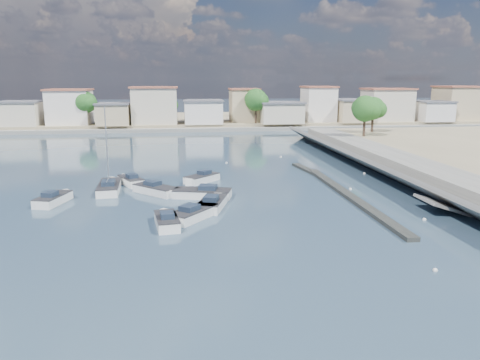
# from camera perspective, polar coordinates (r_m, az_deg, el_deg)

# --- Properties ---
(ground) EXTENTS (400.00, 400.00, 0.00)m
(ground) POSITION_cam_1_polar(r_m,az_deg,el_deg) (74.46, 0.03, 3.37)
(ground) COLOR #284051
(ground) RESTS_ON ground
(seawall_walkway) EXTENTS (5.00, 90.00, 1.80)m
(seawall_walkway) POSITION_cam_1_polar(r_m,az_deg,el_deg) (54.82, 23.47, 0.08)
(seawall_walkway) COLOR slate
(seawall_walkway) RESTS_ON ground
(breakwater) EXTENTS (2.00, 31.02, 0.35)m
(breakwater) POSITION_cam_1_polar(r_m,az_deg,el_deg) (49.79, 12.03, -1.17)
(breakwater) COLOR black
(breakwater) RESTS_ON ground
(far_shore_land) EXTENTS (160.00, 40.00, 1.40)m
(far_shore_land) POSITION_cam_1_polar(r_m,az_deg,el_deg) (125.78, -3.04, 7.31)
(far_shore_land) COLOR gray
(far_shore_land) RESTS_ON ground
(far_shore_quay) EXTENTS (160.00, 2.50, 0.80)m
(far_shore_quay) POSITION_cam_1_polar(r_m,az_deg,el_deg) (104.98, -2.16, 6.18)
(far_shore_quay) COLOR slate
(far_shore_quay) RESTS_ON ground
(far_town) EXTENTS (113.01, 12.80, 8.35)m
(far_town) POSITION_cam_1_polar(r_m,az_deg,el_deg) (111.91, 3.08, 8.88)
(far_town) COLOR beige
(far_town) RESTS_ON far_shore_land
(shore_trees) EXTENTS (74.56, 38.32, 7.92)m
(shore_trees) POSITION_cam_1_polar(r_m,az_deg,el_deg) (102.76, 2.66, 9.30)
(shore_trees) COLOR #38281E
(shore_trees) RESTS_ON ground
(motorboat_a) EXTENTS (2.22, 4.82, 1.48)m
(motorboat_a) POSITION_cam_1_polar(r_m,az_deg,el_deg) (37.94, -8.95, -4.95)
(motorboat_a) COLOR white
(motorboat_a) RESTS_ON ground
(motorboat_b) EXTENTS (3.23, 5.42, 1.48)m
(motorboat_b) POSITION_cam_1_polar(r_m,az_deg,el_deg) (42.68, -3.32, -2.87)
(motorboat_b) COLOR white
(motorboat_b) RESTS_ON ground
(motorboat_c) EXTENTS (6.36, 3.52, 1.48)m
(motorboat_c) POSITION_cam_1_polar(r_m,az_deg,el_deg) (46.38, -4.98, -1.67)
(motorboat_c) COLOR white
(motorboat_c) RESTS_ON ground
(motorboat_d) EXTENTS (4.34, 4.38, 1.48)m
(motorboat_d) POSITION_cam_1_polar(r_m,az_deg,el_deg) (53.09, -4.84, 0.12)
(motorboat_d) COLOR white
(motorboat_d) RESTS_ON ground
(motorboat_e) EXTENTS (2.90, 4.99, 1.48)m
(motorboat_e) POSITION_cam_1_polar(r_m,az_deg,el_deg) (47.47, -21.69, -2.18)
(motorboat_e) COLOR white
(motorboat_e) RESTS_ON ground
(motorboat_f) EXTENTS (3.34, 4.57, 1.48)m
(motorboat_f) POSITION_cam_1_polar(r_m,az_deg,el_deg) (53.40, -13.25, -0.10)
(motorboat_f) COLOR white
(motorboat_f) RESTS_ON ground
(motorboat_g) EXTENTS (4.97, 5.00, 1.48)m
(motorboat_g) POSITION_cam_1_polar(r_m,az_deg,el_deg) (48.25, -9.97, -1.26)
(motorboat_g) COLOR white
(motorboat_g) RESTS_ON ground
(motorboat_h) EXTENTS (4.71, 5.19, 1.48)m
(motorboat_h) POSITION_cam_1_polar(r_m,az_deg,el_deg) (39.72, -5.46, -4.06)
(motorboat_h) COLOR white
(motorboat_h) RESTS_ON ground
(sailboat) EXTENTS (2.45, 6.96, 9.00)m
(sailboat) POSITION_cam_1_polar(r_m,az_deg,el_deg) (50.86, -15.62, -0.80)
(sailboat) COLOR white
(sailboat) RESTS_ON ground
(mooring_buoys) EXTENTS (16.44, 42.94, 0.31)m
(mooring_buoys) POSITION_cam_1_polar(r_m,az_deg,el_deg) (52.43, 10.72, -0.58)
(mooring_buoys) COLOR white
(mooring_buoys) RESTS_ON ground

